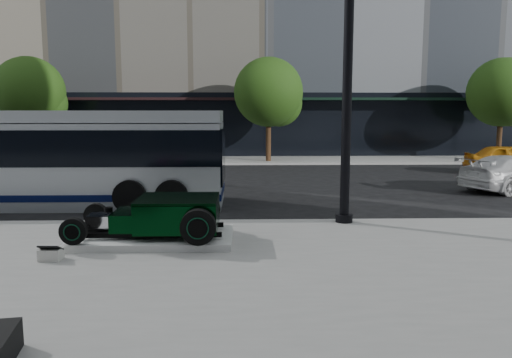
{
  "coord_description": "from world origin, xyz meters",
  "views": [
    {
      "loc": [
        -0.4,
        -14.7,
        2.94
      ],
      "look_at": [
        -0.08,
        -2.13,
        1.2
      ],
      "focal_mm": 35.0,
      "sensor_mm": 36.0,
      "label": 1
    }
  ],
  "objects_px": {
    "hot_rod": "(168,215)",
    "lamppost": "(347,77)",
    "transit_bus": "(28,158)",
    "yellow_taxi": "(511,159)"
  },
  "relations": [
    {
      "from": "hot_rod",
      "to": "lamppost",
      "type": "bearing_deg",
      "value": 22.85
    },
    {
      "from": "lamppost",
      "to": "transit_bus",
      "type": "relative_size",
      "value": 0.65
    },
    {
      "from": "transit_bus",
      "to": "yellow_taxi",
      "type": "relative_size",
      "value": 3.03
    },
    {
      "from": "hot_rod",
      "to": "yellow_taxi",
      "type": "height_order",
      "value": "yellow_taxi"
    },
    {
      "from": "lamppost",
      "to": "transit_bus",
      "type": "xyz_separation_m",
      "value": [
        -9.21,
        3.15,
        -2.25
      ]
    },
    {
      "from": "transit_bus",
      "to": "yellow_taxi",
      "type": "height_order",
      "value": "transit_bus"
    },
    {
      "from": "transit_bus",
      "to": "yellow_taxi",
      "type": "bearing_deg",
      "value": 20.77
    },
    {
      "from": "lamppost",
      "to": "hot_rod",
      "type": "bearing_deg",
      "value": -157.15
    },
    {
      "from": "lamppost",
      "to": "transit_bus",
      "type": "bearing_deg",
      "value": 161.14
    },
    {
      "from": "hot_rod",
      "to": "transit_bus",
      "type": "distance_m",
      "value": 7.07
    }
  ]
}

